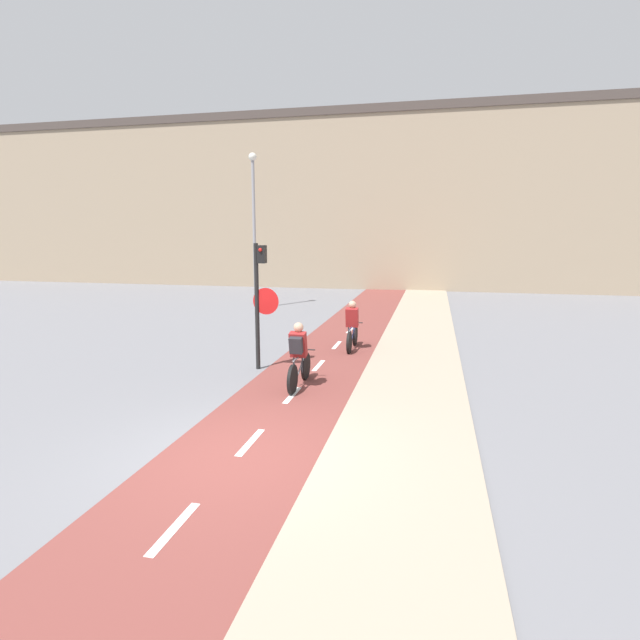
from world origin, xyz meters
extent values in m
plane|color=slate|center=(0.00, 0.00, 0.00)|extent=(120.00, 120.00, 0.00)
cube|color=brown|center=(0.00, 0.00, 0.01)|extent=(2.47, 60.00, 0.02)
cube|color=white|center=(0.00, -2.00, 0.02)|extent=(0.12, 1.10, 0.00)
cube|color=white|center=(0.00, 0.50, 0.02)|extent=(0.12, 1.10, 0.00)
cube|color=white|center=(0.00, 3.00, 0.02)|extent=(0.12, 1.10, 0.00)
cube|color=white|center=(0.00, 5.50, 0.02)|extent=(0.12, 1.10, 0.00)
cube|color=white|center=(0.00, 8.00, 0.02)|extent=(0.12, 1.10, 0.00)
cube|color=white|center=(0.00, 10.50, 0.02)|extent=(0.12, 1.10, 0.00)
cube|color=gray|center=(2.44, 0.00, 0.03)|extent=(2.40, 60.00, 0.05)
cube|color=gray|center=(0.00, 26.64, 5.25)|extent=(60.00, 5.00, 10.49)
cube|color=#473D38|center=(0.00, 26.64, 10.74)|extent=(60.00, 5.20, 0.50)
cylinder|color=black|center=(-1.46, 4.93, 1.59)|extent=(0.11, 0.11, 3.19)
cube|color=black|center=(-1.30, 4.93, 2.92)|extent=(0.20, 0.20, 0.44)
sphere|color=red|center=(-1.30, 4.82, 3.03)|extent=(0.09, 0.09, 0.09)
cone|color=red|center=(-1.22, 4.92, 1.75)|extent=(0.67, 0.01, 0.67)
cone|color=silver|center=(-1.22, 4.93, 1.75)|extent=(0.60, 0.02, 0.60)
cylinder|color=gray|center=(-5.19, 14.97, 3.34)|extent=(0.14, 0.14, 6.69)
sphere|color=silver|center=(-5.19, 14.97, 6.79)|extent=(0.36, 0.36, 0.36)
cylinder|color=black|center=(-0.03, 3.13, 0.32)|extent=(0.07, 0.65, 0.65)
cylinder|color=black|center=(-0.03, 4.27, 0.32)|extent=(0.07, 0.65, 0.65)
cylinder|color=slate|center=(-0.03, 3.92, 0.49)|extent=(0.04, 0.72, 0.40)
cylinder|color=slate|center=(-0.03, 3.39, 0.51)|extent=(0.04, 0.38, 0.43)
cylinder|color=slate|center=(-0.03, 3.74, 0.70)|extent=(0.04, 1.06, 0.07)
cylinder|color=slate|center=(-0.03, 3.35, 0.32)|extent=(0.04, 0.43, 0.05)
cylinder|color=black|center=(-0.03, 4.27, 0.73)|extent=(0.46, 0.03, 0.03)
cube|color=maroon|center=(-0.03, 3.61, 0.99)|extent=(0.36, 0.31, 0.59)
sphere|color=tan|center=(-0.03, 3.65, 1.37)|extent=(0.22, 0.22, 0.22)
cylinder|color=#232328|center=(-0.13, 3.58, 0.56)|extent=(0.04, 0.07, 0.41)
cylinder|color=#232328|center=(0.07, 3.58, 0.56)|extent=(0.04, 0.07, 0.41)
cube|color=#28282D|center=(-0.03, 3.43, 1.01)|extent=(0.28, 0.23, 0.39)
cylinder|color=black|center=(0.54, 7.08, 0.32)|extent=(0.07, 0.64, 0.64)
cylinder|color=black|center=(0.54, 8.18, 0.32)|extent=(0.07, 0.64, 0.64)
cylinder|color=navy|center=(0.54, 7.84, 0.49)|extent=(0.04, 0.70, 0.40)
cylinder|color=navy|center=(0.54, 7.32, 0.50)|extent=(0.04, 0.37, 0.42)
cylinder|color=navy|center=(0.54, 7.67, 0.69)|extent=(0.04, 1.02, 0.07)
cylinder|color=navy|center=(0.54, 7.28, 0.31)|extent=(0.04, 0.42, 0.05)
cylinder|color=black|center=(0.54, 8.18, 0.72)|extent=(0.46, 0.03, 0.03)
cube|color=maroon|center=(0.54, 7.54, 0.98)|extent=(0.36, 0.31, 0.59)
sphere|color=tan|center=(0.54, 7.58, 1.36)|extent=(0.22, 0.22, 0.22)
cylinder|color=#232328|center=(0.44, 7.51, 0.55)|extent=(0.04, 0.07, 0.40)
cylinder|color=#232328|center=(0.64, 7.51, 0.55)|extent=(0.04, 0.07, 0.40)
camera|label=1|loc=(2.84, -6.80, 3.39)|focal=28.00mm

